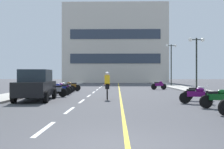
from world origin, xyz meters
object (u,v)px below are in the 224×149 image
Objects in this scene: street_lamp_mid at (197,51)px; motorcycle_9 at (71,86)px; cyclist_rider at (107,85)px; street_lamp_far at (171,56)px; motorcycle_6 at (61,89)px; parked_car_near at (36,85)px; motorcycle_3 at (196,95)px; motorcycle_7 at (63,88)px; motorcycle_5 at (55,90)px; motorcycle_8 at (65,87)px; motorcycle_10 at (159,85)px; motorcycle_4 at (198,93)px; motorcycle_2 at (218,98)px.

street_lamp_mid is 2.78× the size of motorcycle_9.
street_lamp_far is at bearing 68.14° from cyclist_rider.
street_lamp_mid is 2.86× the size of motorcycle_6.
parked_car_near reaches higher than motorcycle_3.
motorcycle_3 and motorcycle_7 have the same top height.
parked_car_near is 9.40m from motorcycle_9.
motorcycle_3 is at bearing -27.29° from motorcycle_5.
motorcycle_9 is 0.96× the size of cyclist_rider.
motorcycle_5 and motorcycle_9 have the same top height.
street_lamp_mid is 2.81× the size of motorcycle_8.
motorcycle_10 is (-2.84, 3.43, -3.15)m from street_lamp_mid.
motorcycle_7 is at bearing 85.96° from parked_car_near.
street_lamp_far is at bearing 53.65° from motorcycle_6.
motorcycle_8 is at bearing -133.01° from street_lamp_far.
street_lamp_far is 3.17× the size of motorcycle_5.
motorcycle_7 is at bearing -129.31° from street_lamp_far.
motorcycle_7 is at bearing 93.91° from motorcycle_6.
street_lamp_far is at bearing 59.24° from parked_car_near.
street_lamp_far is 20.91m from cyclist_rider.
parked_car_near is 2.58× the size of motorcycle_7.
motorcycle_10 is (8.55, 9.50, 0.00)m from motorcycle_5.
parked_car_near reaches higher than motorcycle_9.
street_lamp_far reaches higher than motorcycle_9.
motorcycle_10 is at bearing 17.96° from motorcycle_9.
motorcycle_7 is 1.01× the size of motorcycle_10.
motorcycle_6 is 0.99× the size of motorcycle_7.
parked_car_near is 2.43× the size of cyclist_rider.
motorcycle_9 is at bearing 176.72° from street_lamp_mid.
motorcycle_9 is (0.52, 9.37, -0.44)m from parked_car_near.
motorcycle_3 is 1.79m from motorcycle_4.
motorcycle_5 is 1.00× the size of motorcycle_9.
motorcycle_7 is 1.58m from motorcycle_8.
parked_car_near is 2.53× the size of motorcycle_9.
motorcycle_9 is 9.38m from cyclist_rider.
parked_car_near is at bearing 169.40° from motorcycle_3.
motorcycle_5 and motorcycle_8 have the same top height.
parked_car_near is at bearing 159.47° from motorcycle_2.
motorcycle_8 is at bearing 119.67° from cyclist_rider.
street_lamp_mid is 12.09m from motorcycle_8.
motorcycle_3 and motorcycle_6 have the same top height.
cyclist_rider is at bearing -54.27° from motorcycle_7.
motorcycle_7 is at bearing -91.60° from motorcycle_9.
motorcycle_4 is at bearing -96.91° from street_lamp_far.
cyclist_rider is (-7.70, -19.19, -3.15)m from street_lamp_far.
motorcycle_10 is at bearing 27.74° from motorcycle_8.
parked_car_near reaches higher than motorcycle_8.
street_lamp_far is 3.26× the size of motorcycle_6.
motorcycle_10 is at bearing 35.59° from motorcycle_7.
motorcycle_10 is at bearing 41.76° from motorcycle_6.
motorcycle_8 is at bearing 94.13° from motorcycle_6.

